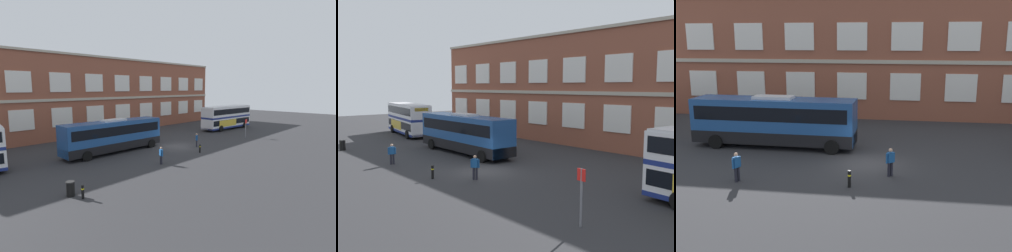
{
  "view_description": "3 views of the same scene",
  "coord_description": "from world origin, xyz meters",
  "views": [
    {
      "loc": [
        -24.55,
        -21.75,
        7.29
      ],
      "look_at": [
        0.55,
        1.91,
        2.34
      ],
      "focal_mm": 28.46,
      "sensor_mm": 36.0,
      "label": 1
    },
    {
      "loc": [
        21.58,
        -16.66,
        6.38
      ],
      "look_at": [
        -1.44,
        3.4,
        3.06
      ],
      "focal_mm": 39.45,
      "sensor_mm": 36.0,
      "label": 2
    },
    {
      "loc": [
        2.15,
        -23.73,
        7.9
      ],
      "look_at": [
        -1.77,
        2.05,
        1.99
      ],
      "focal_mm": 41.56,
      "sensor_mm": 36.0,
      "label": 3
    }
  ],
  "objects": [
    {
      "name": "waiting_passenger",
      "position": [
        1.57,
        -2.03,
        0.93
      ],
      "size": [
        0.55,
        0.49,
        1.7
      ],
      "color": "black",
      "rests_on": "ground"
    },
    {
      "name": "brick_terminal_building",
      "position": [
        -0.22,
        17.98,
        5.91
      ],
      "size": [
        51.8,
        8.19,
        12.12
      ],
      "color": "brown",
      "rests_on": "ground"
    },
    {
      "name": "ground_plane",
      "position": [
        0.0,
        2.0,
        0.0
      ],
      "size": [
        120.0,
        120.0,
        0.0
      ],
      "primitive_type": "plane",
      "color": "#2B2B2D"
    },
    {
      "name": "touring_coach",
      "position": [
        -7.12,
        3.14,
        1.91
      ],
      "size": [
        12.05,
        3.08,
        3.8
      ],
      "color": "navy",
      "rests_on": "ground"
    },
    {
      "name": "station_litter_bin",
      "position": [
        -16.54,
        -5.09,
        0.52
      ],
      "size": [
        0.6,
        0.6,
        1.03
      ],
      "color": "black",
      "rests_on": "ground"
    },
    {
      "name": "bus_stand_flag",
      "position": [
        11.61,
        -3.48,
        1.64
      ],
      "size": [
        0.44,
        0.1,
        2.7
      ],
      "color": "slate",
      "rests_on": "ground"
    },
    {
      "name": "second_passenger",
      "position": [
        -6.9,
        -4.2,
        0.93
      ],
      "size": [
        0.38,
        0.62,
        1.7
      ],
      "color": "black",
      "rests_on": "ground"
    },
    {
      "name": "safety_bollard_east",
      "position": [
        -0.54,
        -4.11,
        0.49
      ],
      "size": [
        0.19,
        0.19,
        0.95
      ],
      "color": "black",
      "rests_on": "ground"
    },
    {
      "name": "double_decker_near",
      "position": [
        -23.18,
        5.33,
        2.15
      ],
      "size": [
        11.28,
        4.44,
        4.07
      ],
      "color": "silver",
      "rests_on": "ground"
    }
  ]
}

